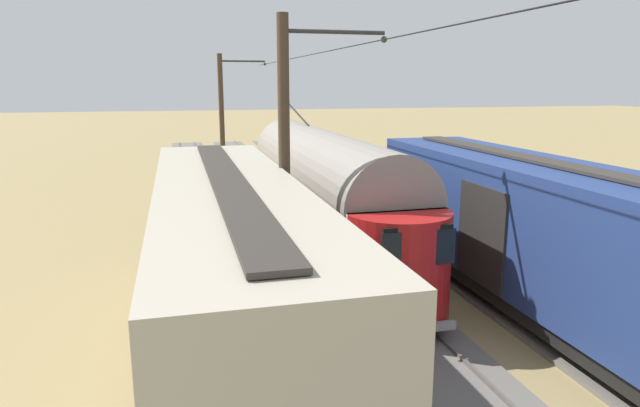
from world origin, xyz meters
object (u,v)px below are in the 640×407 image
catenary_pole_foreground (223,120)px  track_end_bumper (201,201)px  coach_adjacent (531,228)px  catenary_pole_mid_near (287,168)px  boxcar_far_siding (230,262)px  vintage_streetcar (323,188)px

catenary_pole_foreground → track_end_bumper: size_ratio=4.17×
coach_adjacent → catenary_pole_mid_near: bearing=-6.1°
boxcar_far_siding → vintage_streetcar: bearing=-118.5°
boxcar_far_siding → catenary_pole_mid_near: 2.86m
vintage_streetcar → track_end_bumper: 8.90m
vintage_streetcar → catenary_pole_foreground: size_ratio=2.21×
boxcar_far_siding → coach_adjacent: bearing=-173.4°
catenary_pole_foreground → catenary_pole_mid_near: 18.41m
coach_adjacent → vintage_streetcar: bearing=-58.2°
catenary_pole_mid_near → track_end_bumper: catenary_pole_mid_near is taller
boxcar_far_siding → catenary_pole_foreground: 20.16m
boxcar_far_siding → track_end_bumper: bearing=-90.0°
coach_adjacent → track_end_bumper: (8.02, -14.17, -1.76)m
coach_adjacent → track_end_bumper: size_ratio=7.63×
coach_adjacent → boxcar_far_siding: same height
catenary_pole_mid_near → track_end_bumper: size_ratio=4.17×
catenary_pole_foreground → vintage_streetcar: bearing=100.8°
vintage_streetcar → boxcar_far_siding: bearing=61.5°
track_end_bumper → coach_adjacent: bearing=119.5°
boxcar_far_siding → track_end_bumper: 15.20m
coach_adjacent → catenary_pole_foreground: bearing=-71.4°
boxcar_far_siding → catenary_pole_foreground: size_ratio=1.81×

